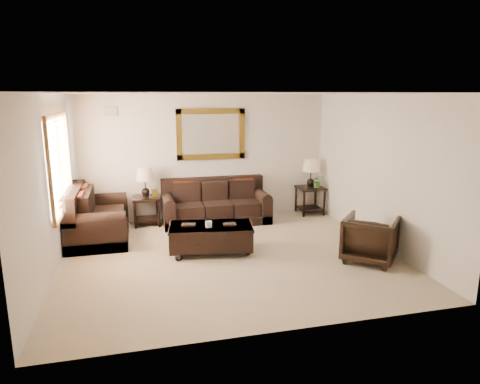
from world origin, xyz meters
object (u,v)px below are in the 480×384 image
object	(u,v)px
sofa	(215,206)
end_table_right	(311,178)
armchair	(370,237)
end_table_left	(145,188)
coffee_table	(211,235)
loveseat	(95,220)

from	to	relation	value
sofa	end_table_right	distance (m)	2.29
end_table_right	armchair	bearing A→B (deg)	-93.87
sofa	armchair	world-z (taller)	sofa
end_table_left	coffee_table	world-z (taller)	end_table_left
end_table_left	loveseat	bearing A→B (deg)	-143.30
armchair	end_table_left	bearing A→B (deg)	1.66
sofa	armchair	xyz separation A→B (m)	(2.04, -2.84, 0.08)
sofa	loveseat	bearing A→B (deg)	-166.07
end_table_left	end_table_right	world-z (taller)	end_table_right
end_table_right	armchair	world-z (taller)	end_table_right
loveseat	end_table_right	bearing A→B (deg)	-81.25
end_table_left	coffee_table	distance (m)	2.25
sofa	end_table_left	xyz separation A→B (m)	(-1.45, 0.12, 0.46)
sofa	end_table_right	bearing A→B (deg)	2.97
loveseat	end_table_right	xyz separation A→B (m)	(4.67, 0.72, 0.46)
loveseat	sofa	bearing A→B (deg)	-76.07
end_table_left	coffee_table	bearing A→B (deg)	-62.03
end_table_left	sofa	bearing A→B (deg)	-4.92
armchair	coffee_table	bearing A→B (deg)	19.29
end_table_left	end_table_right	distance (m)	3.69
loveseat	end_table_left	world-z (taller)	end_table_left
end_table_left	end_table_right	size ratio (longest dim) A/B	0.97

